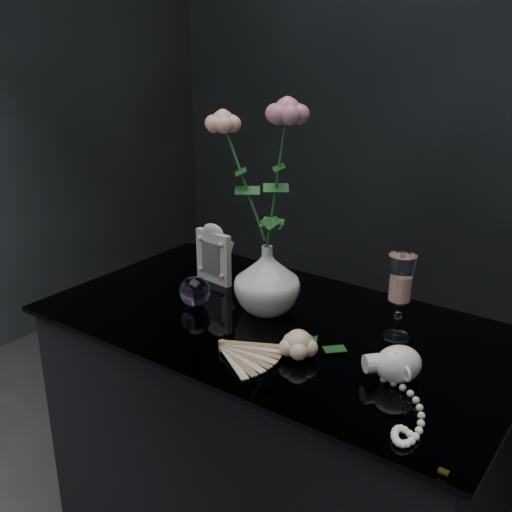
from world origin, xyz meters
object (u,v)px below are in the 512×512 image
Objects in this scene: vase at (267,279)px; picture_frame at (214,253)px; wine_glass at (399,298)px; pearl_jar at (398,362)px; loose_rose at (298,344)px; paperweight at (195,291)px.

picture_frame is at bearing 162.73° from vase.
vase is 0.85× the size of wine_glass.
loose_rose is at bearing -128.48° from pearl_jar.
paperweight is at bearing -164.30° from wine_glass.
pearl_jar is (0.07, -0.15, -0.06)m from wine_glass.
loose_rose is (0.33, -0.06, -0.01)m from paperweight.
pearl_jar is at bearing -5.78° from loose_rose.
vase is 2.17× the size of paperweight.
wine_glass is at bearing 15.70° from paperweight.
wine_glass is at bearing 9.88° from vase.
vase is 0.30m from wine_glass.
paperweight is (0.06, -0.14, -0.04)m from picture_frame.
vase is at bearing 25.94° from paperweight.
wine_glass is 0.18m from pearl_jar.
loose_rose is (0.38, -0.20, -0.05)m from picture_frame.
paperweight is at bearing -141.64° from pearl_jar.
vase reaches higher than pearl_jar.
pearl_jar is (0.52, -0.03, -0.00)m from paperweight.
loose_rose is at bearing -38.65° from vase.
wine_glass is 0.51m from picture_frame.
picture_frame reaches higher than paperweight.
wine_glass is 1.10× the size of loose_rose.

